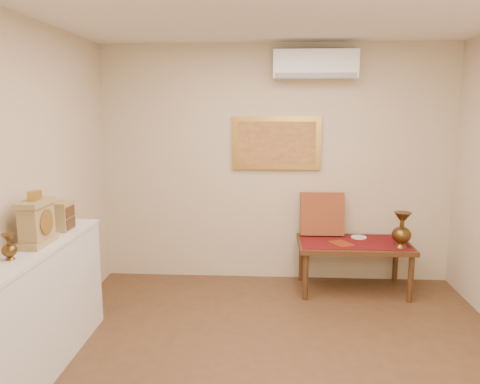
# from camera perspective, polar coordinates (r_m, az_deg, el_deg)

# --- Properties ---
(wall_back) EXTENTS (4.00, 0.02, 2.70)m
(wall_back) POSITION_cam_1_polar(r_m,az_deg,el_deg) (5.38, 4.42, 3.35)
(wall_back) COLOR beige
(wall_back) RESTS_ON ground
(brass_urn_small) EXTENTS (0.10, 0.10, 0.23)m
(brass_urn_small) POSITION_cam_1_polar(r_m,az_deg,el_deg) (3.51, -26.36, -5.61)
(brass_urn_small) COLOR brown
(brass_urn_small) RESTS_ON display_ledge
(table_cloth) EXTENTS (1.14, 0.59, 0.01)m
(table_cloth) POSITION_cam_1_polar(r_m,az_deg,el_deg) (5.26, 13.71, -5.92)
(table_cloth) COLOR maroon
(table_cloth) RESTS_ON low_table
(brass_urn_tall) EXTENTS (0.20, 0.20, 0.45)m
(brass_urn_tall) POSITION_cam_1_polar(r_m,az_deg,el_deg) (5.14, 19.14, -3.92)
(brass_urn_tall) COLOR brown
(brass_urn_tall) RESTS_ON table_cloth
(plate) EXTENTS (0.17, 0.17, 0.01)m
(plate) POSITION_cam_1_polar(r_m,az_deg,el_deg) (5.42, 14.27, -5.36)
(plate) COLOR silver
(plate) RESTS_ON table_cloth
(menu) EXTENTS (0.28, 0.31, 0.01)m
(menu) POSITION_cam_1_polar(r_m,az_deg,el_deg) (5.12, 12.24, -6.18)
(menu) COLOR maroon
(menu) RESTS_ON table_cloth
(cushion) EXTENTS (0.49, 0.20, 0.50)m
(cushion) POSITION_cam_1_polar(r_m,az_deg,el_deg) (5.40, 9.97, -2.65)
(cushion) COLOR maroon
(cushion) RESTS_ON table_cloth
(display_ledge) EXTENTS (0.37, 2.02, 0.98)m
(display_ledge) POSITION_cam_1_polar(r_m,az_deg,el_deg) (3.84, -24.35, -13.67)
(display_ledge) COLOR silver
(display_ledge) RESTS_ON floor
(mantel_clock) EXTENTS (0.17, 0.36, 0.41)m
(mantel_clock) POSITION_cam_1_polar(r_m,az_deg,el_deg) (3.79, -23.51, -3.37)
(mantel_clock) COLOR tan
(mantel_clock) RESTS_ON display_ledge
(wooden_chest) EXTENTS (0.16, 0.21, 0.24)m
(wooden_chest) POSITION_cam_1_polar(r_m,az_deg,el_deg) (4.17, -20.92, -2.74)
(wooden_chest) COLOR tan
(wooden_chest) RESTS_ON display_ledge
(low_table) EXTENTS (1.20, 0.70, 0.55)m
(low_table) POSITION_cam_1_polar(r_m,az_deg,el_deg) (5.28, 13.68, -6.65)
(low_table) COLOR #4D2D17
(low_table) RESTS_ON floor
(painting) EXTENTS (1.00, 0.06, 0.60)m
(painting) POSITION_cam_1_polar(r_m,az_deg,el_deg) (5.33, 4.46, 5.98)
(painting) COLOR #B38A39
(painting) RESTS_ON wall_back
(ac_unit) EXTENTS (0.90, 0.25, 0.30)m
(ac_unit) POSITION_cam_1_polar(r_m,az_deg,el_deg) (5.26, 9.13, 15.09)
(ac_unit) COLOR white
(ac_unit) RESTS_ON wall_back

